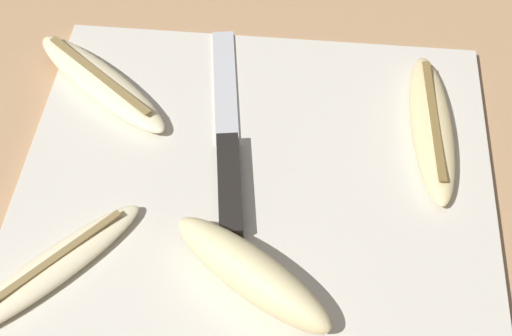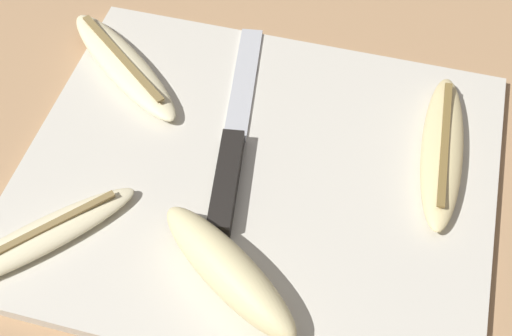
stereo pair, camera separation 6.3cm
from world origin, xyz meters
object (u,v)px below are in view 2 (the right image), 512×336
object	(u,v)px
banana_soft_right	(228,271)
banana_ripe_center	(442,150)
banana_pale_long	(123,65)
knife	(230,159)
banana_bright_far	(38,239)

from	to	relation	value
banana_soft_right	banana_ripe_center	bearing A→B (deg)	48.77
banana_soft_right	banana_pale_long	bearing A→B (deg)	129.98
knife	banana_soft_right	world-z (taller)	banana_soft_right
knife	banana_pale_long	size ratio (longest dim) A/B	1.53
banana_ripe_center	banana_soft_right	bearing A→B (deg)	-131.23
knife	banana_pale_long	xyz separation A→B (m)	(-0.14, 0.08, 0.00)
banana_bright_far	banana_pale_long	size ratio (longest dim) A/B	0.93
knife	banana_bright_far	xyz separation A→B (m)	(-0.13, -0.12, 0.00)
banana_ripe_center	banana_pale_long	bearing A→B (deg)	175.12
banana_ripe_center	banana_pale_long	world-z (taller)	banana_ripe_center
banana_ripe_center	banana_bright_far	size ratio (longest dim) A/B	1.16
banana_soft_right	banana_ripe_center	xyz separation A→B (m)	(0.15, 0.17, -0.01)
knife	banana_pale_long	distance (m)	0.16
banana_ripe_center	banana_pale_long	distance (m)	0.32
banana_soft_right	banana_pale_long	xyz separation A→B (m)	(-0.17, 0.20, -0.01)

